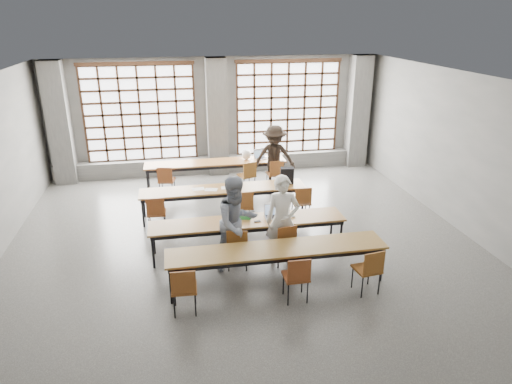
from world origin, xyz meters
The scene contains 40 objects.
floor centered at (0.00, 0.00, 0.00)m, with size 11.00×11.00×0.00m, color #4A4A48.
ceiling centered at (0.00, 0.00, 3.50)m, with size 11.00×11.00×0.00m, color silver.
wall_back centered at (0.00, 5.50, 1.75)m, with size 10.00×10.00×0.00m, color #5B5B58.
wall_front centered at (0.00, -5.50, 1.75)m, with size 10.00×10.00×0.00m, color #5B5B58.
wall_right centered at (5.00, 0.00, 1.75)m, with size 11.00×11.00×0.00m, color #5B5B58.
column_left centered at (-4.50, 5.22, 1.75)m, with size 0.60×0.55×3.50m, color #51514F.
column_mid centered at (0.00, 5.22, 1.75)m, with size 0.60×0.55×3.50m, color #51514F.
column_right centered at (4.50, 5.22, 1.75)m, with size 0.60×0.55×3.50m, color #51514F.
window_left centered at (-2.25, 5.42, 1.90)m, with size 3.32×0.12×3.00m.
window_right centered at (2.25, 5.42, 1.90)m, with size 3.32×0.12×3.00m.
sill_ledge centered at (0.00, 5.30, 0.25)m, with size 9.80×0.35×0.50m, color #51514F.
desk_row_a centered at (-0.20, 4.05, 0.66)m, with size 4.00×0.70×0.73m.
desk_row_b centered at (-0.24, 1.90, 0.66)m, with size 4.00×0.70×0.73m.
desk_row_c centered at (0.03, -0.04, 0.66)m, with size 4.00×0.70×0.73m.
desk_row_d centered at (0.35, -1.30, 0.66)m, with size 4.00×0.70×0.73m.
chair_back_left centered at (-1.61, 3.42, 0.54)m, with size 0.49×0.50×0.88m.
chair_back_mid centered at (0.63, 3.42, 0.54)m, with size 0.53×0.53×0.88m.
chair_back_right centered at (1.41, 3.42, 0.54)m, with size 0.45×0.46×0.88m.
chair_mid_left centered at (-1.84, 1.27, 0.54)m, with size 0.43×0.44×0.88m.
chair_mid_centre centered at (0.16, 1.27, 0.54)m, with size 0.43×0.44×0.88m.
chair_mid_right centered at (1.56, 1.27, 0.54)m, with size 0.43×0.44×0.88m.
chair_front_left centered at (-0.28, -0.67, 0.54)m, with size 0.49×0.49×0.88m.
chair_front_right centered at (0.65, -0.67, 0.54)m, with size 0.49×0.50×0.88m.
chair_near_left centered at (-1.36, -1.93, 0.54)m, with size 0.44×0.44×0.88m.
chair_near_mid centered at (0.55, -1.93, 0.54)m, with size 0.42×0.43×0.88m.
chair_near_right centered at (1.86, -1.93, 0.54)m, with size 0.47×0.48×0.88m.
student_male centered at (0.63, -0.54, 0.91)m, with size 0.66×0.43×1.82m, color white.
student_female centered at (-0.27, -0.54, 0.93)m, with size 0.90×0.70×1.86m, color navy.
student_back centered at (1.40, 3.55, 0.91)m, with size 1.18×0.68×1.82m, color black.
laptop_front centered at (0.58, 0.07, 0.79)m, with size 0.38×0.32×0.26m.
laptop_back centered at (1.13, 4.15, 0.79)m, with size 0.45×0.42×0.26m.
mouse centered at (0.98, -0.06, 0.75)m, with size 0.10×0.06×0.04m, color silver.
green_box centered at (-0.02, 0.04, 0.78)m, with size 0.25×0.09×0.09m, color #2A8137.
phone centered at (0.21, -0.14, 0.74)m, with size 0.13×0.06×0.01m, color black.
paper_sheet_a centered at (-0.84, 1.95, 0.73)m, with size 0.30×0.21×0.00m, color white.
paper_sheet_b centered at (-0.54, 1.85, 0.73)m, with size 0.30×0.21×0.00m, color silver.
paper_sheet_c centered at (-0.14, 1.90, 0.73)m, with size 0.30×0.21×0.00m, color silver.
backpack centered at (1.36, 1.95, 0.93)m, with size 0.32×0.20×0.40m, color black.
plastic_bag centered at (0.70, 4.10, 0.87)m, with size 0.26×0.21×0.29m, color white.
red_pouch centered at (-1.35, -1.85, 0.50)m, with size 0.20×0.08×0.06m, color #B22115.
Camera 1 is at (-1.39, -8.37, 4.66)m, focal length 32.00 mm.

